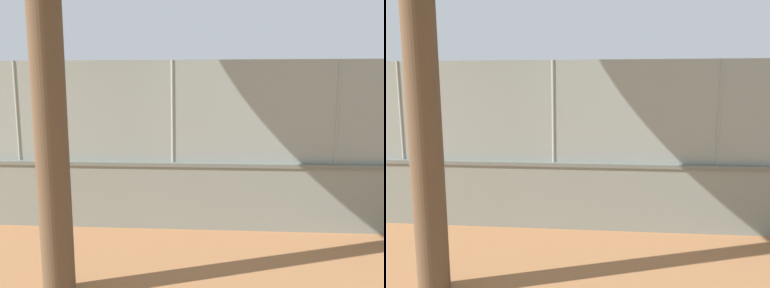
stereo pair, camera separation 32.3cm
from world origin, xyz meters
The scene contains 6 objects.
ground_plane centered at (0.00, 0.00, 0.00)m, with size 260.00×260.00×0.00m, color #A36B42.
perimeter_wall centered at (0.30, 11.72, 0.72)m, with size 30.33×0.54×1.42m.
fence_panel_on_wall centered at (0.30, 11.72, 2.47)m, with size 29.79×0.27×2.09m.
player_at_service_line centered at (-0.83, 2.21, 0.95)m, with size 1.25×0.72×1.61m.
player_near_wall_returning centered at (5.76, 9.71, 0.87)m, with size 0.96×0.71×1.50m.
sports_ball centered at (0.34, 4.05, 0.04)m, with size 0.08×0.08×0.08m, color white.
Camera 1 is at (1.03, 19.11, 2.89)m, focal length 33.84 mm.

